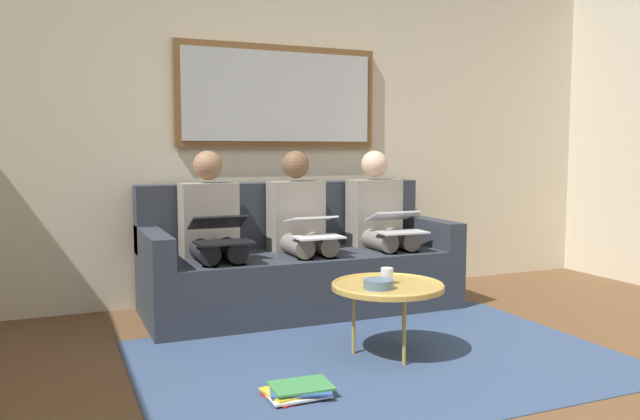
% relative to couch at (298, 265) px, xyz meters
% --- Properties ---
extents(wall_rear, '(6.00, 0.12, 2.60)m').
position_rel_couch_xyz_m(wall_rear, '(0.00, -0.48, 0.99)').
color(wall_rear, beige).
rests_on(wall_rear, ground_plane).
extents(area_rug, '(2.60, 1.80, 0.01)m').
position_rel_couch_xyz_m(area_rug, '(0.00, 1.27, -0.31)').
color(area_rug, '#33476B').
rests_on(area_rug, ground_plane).
extents(couch, '(2.20, 0.90, 0.90)m').
position_rel_couch_xyz_m(couch, '(0.00, 0.00, 0.00)').
color(couch, '#2D333D').
rests_on(couch, ground_plane).
extents(framed_mirror, '(1.60, 0.05, 0.78)m').
position_rel_couch_xyz_m(framed_mirror, '(0.00, -0.39, 1.24)').
color(framed_mirror, brown).
extents(coffee_table, '(0.62, 0.62, 0.41)m').
position_rel_couch_xyz_m(coffee_table, '(-0.07, 1.22, 0.08)').
color(coffee_table, tan).
rests_on(coffee_table, ground_plane).
extents(cup, '(0.07, 0.07, 0.09)m').
position_rel_couch_xyz_m(cup, '(-0.07, 1.20, 0.14)').
color(cup, silver).
rests_on(cup, coffee_table).
extents(bowl, '(0.16, 0.16, 0.05)m').
position_rel_couch_xyz_m(bowl, '(0.03, 1.29, 0.12)').
color(bowl, slate).
rests_on(bowl, coffee_table).
extents(person_left, '(0.38, 0.58, 1.14)m').
position_rel_couch_xyz_m(person_left, '(-0.64, 0.07, 0.30)').
color(person_left, gray).
rests_on(person_left, couch).
extents(laptop_silver, '(0.35, 0.34, 0.15)m').
position_rel_couch_xyz_m(laptop_silver, '(-0.64, 0.31, 0.31)').
color(laptop_silver, silver).
extents(person_middle, '(0.38, 0.58, 1.14)m').
position_rel_couch_xyz_m(person_middle, '(0.00, 0.07, 0.30)').
color(person_middle, gray).
rests_on(person_middle, couch).
extents(laptop_white, '(0.32, 0.34, 0.14)m').
position_rel_couch_xyz_m(laptop_white, '(0.00, 0.32, 0.32)').
color(laptop_white, white).
extents(person_right, '(0.38, 0.58, 1.14)m').
position_rel_couch_xyz_m(person_right, '(0.64, 0.07, 0.30)').
color(person_right, gray).
rests_on(person_right, couch).
extents(laptop_black, '(0.36, 0.38, 0.17)m').
position_rel_couch_xyz_m(laptop_black, '(0.64, 0.30, 0.32)').
color(laptop_black, black).
extents(magazine_stack, '(0.33, 0.28, 0.05)m').
position_rel_couch_xyz_m(magazine_stack, '(0.60, 1.58, -0.28)').
color(magazine_stack, red).
rests_on(magazine_stack, ground_plane).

